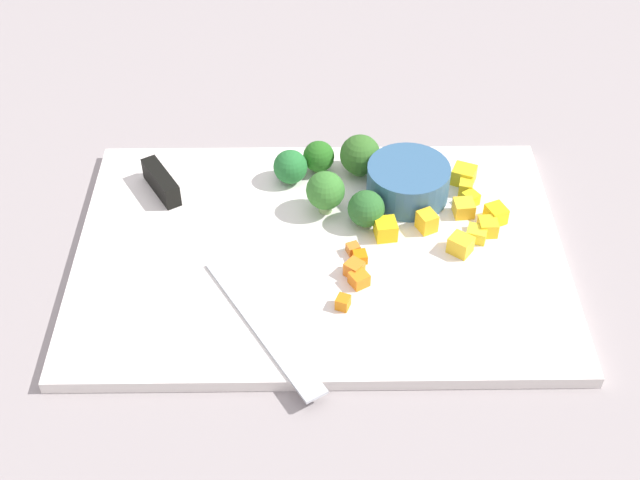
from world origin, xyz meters
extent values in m
plane|color=gray|center=(0.00, 0.00, 0.00)|extent=(4.00, 4.00, 0.00)
cube|color=white|center=(0.00, 0.00, 0.01)|extent=(0.45, 0.31, 0.01)
cylinder|color=#355F85|center=(-0.09, -0.07, 0.03)|extent=(0.08, 0.08, 0.03)
cube|color=silver|center=(0.05, 0.09, 0.01)|extent=(0.11, 0.16, 0.00)
cube|color=black|center=(0.16, -0.08, 0.02)|extent=(0.04, 0.06, 0.02)
cube|color=orange|center=(-0.02, 0.07, 0.02)|extent=(0.01, 0.02, 0.01)
cube|color=orange|center=(-0.03, 0.03, 0.02)|extent=(0.02, 0.02, 0.01)
cube|color=orange|center=(-0.03, 0.05, 0.02)|extent=(0.02, 0.02, 0.01)
cube|color=orange|center=(-0.04, 0.02, 0.02)|extent=(0.01, 0.01, 0.01)
cube|color=orange|center=(-0.03, 0.01, 0.02)|extent=(0.01, 0.01, 0.01)
cube|color=yellow|center=(-0.17, -0.04, 0.02)|extent=(0.02, 0.02, 0.02)
cube|color=yellow|center=(-0.15, -0.06, 0.02)|extent=(0.02, 0.02, 0.01)
cube|color=yellow|center=(-0.06, -0.02, 0.02)|extent=(0.02, 0.02, 0.02)
cube|color=yellow|center=(-0.15, -0.09, 0.02)|extent=(0.03, 0.03, 0.02)
cube|color=yellow|center=(-0.15, -0.01, 0.02)|extent=(0.02, 0.02, 0.01)
cube|color=yellow|center=(-0.14, -0.05, 0.02)|extent=(0.02, 0.02, 0.01)
cube|color=yellow|center=(-0.10, -0.02, 0.02)|extent=(0.02, 0.02, 0.02)
cube|color=yellow|center=(-0.15, -0.08, 0.02)|extent=(0.02, 0.02, 0.01)
cube|color=yellow|center=(-0.13, 0.01, 0.02)|extent=(0.03, 0.03, 0.02)
cube|color=yellow|center=(-0.16, -0.02, 0.02)|extent=(0.02, 0.02, 0.01)
cylinder|color=#82BE69|center=(-0.04, -0.11, 0.02)|extent=(0.01, 0.01, 0.01)
sphere|color=#356925|center=(-0.04, -0.11, 0.03)|extent=(0.04, 0.04, 0.04)
cylinder|color=#90B56C|center=(0.03, -0.10, 0.02)|extent=(0.01, 0.01, 0.01)
sphere|color=#277333|center=(0.03, -0.10, 0.03)|extent=(0.03, 0.03, 0.03)
cylinder|color=#90B267|center=(-0.04, -0.03, 0.02)|extent=(0.01, 0.01, 0.01)
sphere|color=#2B652A|center=(-0.04, -0.03, 0.03)|extent=(0.04, 0.04, 0.04)
cylinder|color=#8DB16A|center=(-0.01, -0.05, 0.02)|extent=(0.01, 0.01, 0.02)
sphere|color=#397B2D|center=(-0.01, -0.05, 0.04)|extent=(0.04, 0.04, 0.04)
cylinder|color=#80AC56|center=(0.00, -0.12, 0.02)|extent=(0.01, 0.01, 0.01)
sphere|color=#27681D|center=(0.00, -0.12, 0.03)|extent=(0.03, 0.03, 0.03)
camera|label=1|loc=(0.01, 0.56, 0.55)|focal=47.50mm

